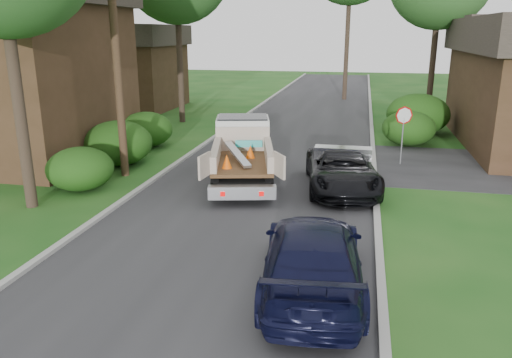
{
  "coord_description": "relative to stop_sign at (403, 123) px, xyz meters",
  "views": [
    {
      "loc": [
        3.44,
        -12.39,
        5.43
      ],
      "look_at": [
        0.48,
        1.59,
        1.2
      ],
      "focal_mm": 35.0,
      "sensor_mm": 36.0,
      "label": 1
    }
  ],
  "objects": [
    {
      "name": "road",
      "position": [
        -5.2,
        1.0,
        -1.77
      ],
      "size": [
        8.0,
        90.0,
        0.02
      ],
      "primitive_type": "cube",
      "color": "#28282B",
      "rests_on": "ground"
    },
    {
      "name": "navy_suv",
      "position": [
        -2.6,
        -11.5,
        -1.01
      ],
      "size": [
        2.61,
        5.43,
        1.53
      ],
      "primitive_type": "imported",
      "rotation": [
        0.0,
        0.0,
        3.23
      ],
      "color": "black",
      "rests_on": "ground"
    },
    {
      "name": "ground",
      "position": [
        -5.2,
        -9.0,
        -1.78
      ],
      "size": [
        120.0,
        120.0,
        0.0
      ],
      "primitive_type": "plane",
      "color": "#164B15",
      "rests_on": "ground"
    },
    {
      "name": "hedge_right_b",
      "position": [
        1.3,
        7.0,
        -0.67
      ],
      "size": [
        3.38,
        3.38,
        2.21
      ],
      "primitive_type": "ellipsoid",
      "color": "#1A440F",
      "rests_on": "ground"
    },
    {
      "name": "stop_sign",
      "position": [
        0.0,
        0.0,
        0.0
      ],
      "size": [
        0.71,
        0.32,
        2.48
      ],
      "color": "slate",
      "rests_on": "ground"
    },
    {
      "name": "hedge_left_b",
      "position": [
        -11.7,
        -2.5,
        -0.84
      ],
      "size": [
        2.86,
        2.86,
        1.87
      ],
      "primitive_type": "ellipsoid",
      "color": "#1A440F",
      "rests_on": "ground"
    },
    {
      "name": "curb_right",
      "position": [
        -1.1,
        1.0,
        -1.72
      ],
      "size": [
        0.2,
        90.0,
        0.12
      ],
      "primitive_type": "cube",
      "color": "#9E9E99",
      "rests_on": "ground"
    },
    {
      "name": "utility_pole",
      "position": [
        -10.68,
        -4.02,
        3.4
      ],
      "size": [
        2.42,
        1.25,
        10.0
      ],
      "color": "#382619",
      "rests_on": "ground"
    },
    {
      "name": "house_left_far",
      "position": [
        -18.7,
        13.0,
        1.27
      ],
      "size": [
        7.56,
        7.56,
        6.0
      ],
      "color": "#392717",
      "rests_on": "ground"
    },
    {
      "name": "hedge_left_a",
      "position": [
        -11.4,
        -6.0,
        -1.01
      ],
      "size": [
        2.34,
        2.34,
        1.53
      ],
      "primitive_type": "ellipsoid",
      "color": "#1A440F",
      "rests_on": "ground"
    },
    {
      "name": "flatbed_truck",
      "position": [
        -6.13,
        -3.21,
        -0.59
      ],
      "size": [
        3.63,
        6.16,
        2.19
      ],
      "rotation": [
        0.0,
        0.0,
        0.23
      ],
      "color": "black",
      "rests_on": "ground"
    },
    {
      "name": "hedge_right_a",
      "position": [
        0.6,
        4.0,
        -0.93
      ],
      "size": [
        2.6,
        2.6,
        1.7
      ],
      "primitive_type": "ellipsoid",
      "color": "#1A440F",
      "rests_on": "ground"
    },
    {
      "name": "house_left_near",
      "position": [
        -17.2,
        -2.0,
        2.5
      ],
      "size": [
        9.72,
        8.64,
        8.4
      ],
      "color": "#392717",
      "rests_on": "ground"
    },
    {
      "name": "hedge_left_c",
      "position": [
        -12.0,
        1.0,
        -0.93
      ],
      "size": [
        2.6,
        2.6,
        1.7
      ],
      "primitive_type": "ellipsoid",
      "color": "#1A440F",
      "rests_on": "ground"
    },
    {
      "name": "curb_left",
      "position": [
        -9.3,
        1.0,
        -1.72
      ],
      "size": [
        0.2,
        90.0,
        0.12
      ],
      "primitive_type": "cube",
      "color": "#9E9E99",
      "rests_on": "ground"
    },
    {
      "name": "black_pickup",
      "position": [
        -2.31,
        -4.04,
        -1.06
      ],
      "size": [
        3.1,
        5.44,
        1.43
      ],
      "primitive_type": "imported",
      "rotation": [
        0.0,
        0.0,
        0.15
      ],
      "color": "black",
      "rests_on": "ground"
    }
  ]
}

